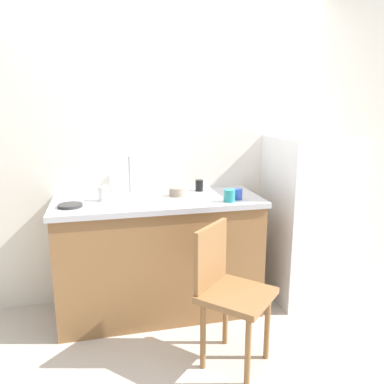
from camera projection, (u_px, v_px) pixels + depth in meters
ground_plane at (201, 356)px, 2.53m from camera, size 8.00×8.00×0.00m
back_wall at (171, 145)px, 3.18m from camera, size 4.80×0.10×2.56m
cabinet_base at (159, 258)px, 3.01m from camera, size 1.52×0.60×0.88m
countertop at (158, 201)px, 2.90m from camera, size 1.56×0.64×0.04m
faucet at (130, 175)px, 3.06m from camera, size 0.02×0.02×0.29m
refrigerator at (308, 218)px, 3.23m from camera, size 0.61×0.63×1.36m
chair at (228, 288)px, 2.38m from camera, size 0.57×0.57×0.89m
terracotta_bowl at (177, 192)px, 2.98m from camera, size 0.13×0.13×0.07m
hotplate at (70, 206)px, 2.67m from camera, size 0.17×0.17×0.02m
cup_teal at (229, 196)px, 2.81m from camera, size 0.08×0.08×0.09m
cup_black at (199, 185)px, 3.15m from camera, size 0.06×0.06×0.09m
cup_white at (104, 194)px, 2.83m from camera, size 0.08×0.08×0.11m
cup_blue at (238, 194)px, 2.87m from camera, size 0.06×0.06×0.08m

